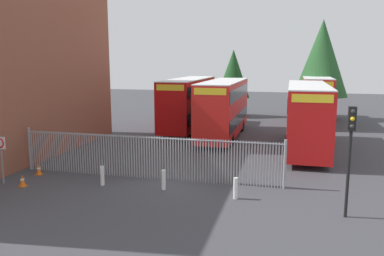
# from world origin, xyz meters

# --- Properties ---
(ground_plane) EXTENTS (100.00, 100.00, 0.00)m
(ground_plane) POSITION_xyz_m (0.00, 8.00, 0.00)
(ground_plane) COLOR #3D3D42
(palisade_fence) EXTENTS (13.85, 0.14, 2.35)m
(palisade_fence) POSITION_xyz_m (-1.37, 0.00, 1.18)
(palisade_fence) COLOR gray
(palisade_fence) RESTS_ON ground
(double_decker_bus_near_gate) EXTENTS (2.54, 10.81, 4.42)m
(double_decker_bus_near_gate) POSITION_xyz_m (6.74, 8.53, 2.42)
(double_decker_bus_near_gate) COLOR red
(double_decker_bus_near_gate) RESTS_ON ground
(double_decker_bus_behind_fence_left) EXTENTS (2.54, 10.81, 4.42)m
(double_decker_bus_behind_fence_left) POSITION_xyz_m (0.59, 11.80, 2.42)
(double_decker_bus_behind_fence_left) COLOR red
(double_decker_bus_behind_fence_left) RESTS_ON ground
(double_decker_bus_behind_fence_right) EXTENTS (2.54, 10.81, 4.42)m
(double_decker_bus_behind_fence_right) POSITION_xyz_m (-3.00, 14.71, 2.42)
(double_decker_bus_behind_fence_right) COLOR #B70C0C
(double_decker_bus_behind_fence_right) RESTS_ON ground
(double_decker_bus_far_back) EXTENTS (2.54, 10.81, 4.42)m
(double_decker_bus_far_back) POSITION_xyz_m (8.00, 21.59, 2.42)
(double_decker_bus_far_back) COLOR red
(double_decker_bus_far_back) RESTS_ON ground
(bollard_near_left) EXTENTS (0.20, 0.20, 0.95)m
(bollard_near_left) POSITION_xyz_m (-3.07, -1.62, 0.47)
(bollard_near_left) COLOR silver
(bollard_near_left) RESTS_ON ground
(bollard_center_front) EXTENTS (0.20, 0.20, 0.95)m
(bollard_center_front) POSITION_xyz_m (0.03, -1.55, 0.47)
(bollard_center_front) COLOR silver
(bollard_center_front) RESTS_ON ground
(bollard_near_right) EXTENTS (0.20, 0.20, 0.95)m
(bollard_near_right) POSITION_xyz_m (3.45, -1.95, 0.47)
(bollard_near_right) COLOR silver
(bollard_near_right) RESTS_ON ground
(traffic_cone_by_gate) EXTENTS (0.34, 0.34, 0.59)m
(traffic_cone_by_gate) POSITION_xyz_m (-7.15, -0.82, 0.29)
(traffic_cone_by_gate) COLOR orange
(traffic_cone_by_gate) RESTS_ON ground
(traffic_cone_mid_forecourt) EXTENTS (0.34, 0.34, 0.59)m
(traffic_cone_mid_forecourt) POSITION_xyz_m (-6.70, -2.74, 0.29)
(traffic_cone_mid_forecourt) COLOR orange
(traffic_cone_mid_forecourt) RESTS_ON ground
(speed_limit_sign_post) EXTENTS (0.60, 0.14, 2.40)m
(speed_limit_sign_post) POSITION_xyz_m (-7.90, -2.62, 1.78)
(speed_limit_sign_post) COLOR slate
(speed_limit_sign_post) RESTS_ON ground
(traffic_light_kerbside) EXTENTS (0.28, 0.33, 4.30)m
(traffic_light_kerbside) POSITION_xyz_m (7.85, -2.94, 2.99)
(traffic_light_kerbside) COLOR black
(traffic_light_kerbside) RESTS_ON ground
(tree_tall_back) EXTENTS (5.38, 5.38, 10.03)m
(tree_tall_back) POSITION_xyz_m (8.53, 23.80, 6.18)
(tree_tall_back) COLOR #4C3823
(tree_tall_back) RESTS_ON ground
(tree_short_side) EXTENTS (3.56, 3.56, 7.12)m
(tree_short_side) POSITION_xyz_m (-0.40, 23.65, 4.56)
(tree_short_side) COLOR #4C3823
(tree_short_side) RESTS_ON ground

